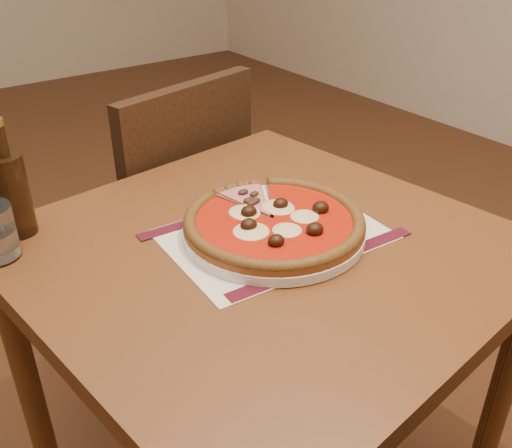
{
  "coord_description": "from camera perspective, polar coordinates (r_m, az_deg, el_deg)",
  "views": [
    {
      "loc": [
        -0.58,
        -1.64,
        1.29
      ],
      "look_at": [
        -0.06,
        -0.94,
        0.78
      ],
      "focal_mm": 40.0,
      "sensor_mm": 36.0,
      "label": 1
    }
  ],
  "objects": [
    {
      "name": "bottle",
      "position": [
        1.09,
        -23.36,
        3.07
      ],
      "size": [
        0.06,
        0.06,
        0.22
      ],
      "color": "#351E0D",
      "rests_on": "table"
    },
    {
      "name": "table",
      "position": [
        1.07,
        0.64,
        -6.54
      ],
      "size": [
        0.89,
        0.89,
        0.75
      ],
      "rotation": [
        0.0,
        0.0,
        0.12
      ],
      "color": "brown",
      "rests_on": "ground"
    },
    {
      "name": "chair_far",
      "position": [
        1.61,
        -8.8,
        1.03
      ],
      "size": [
        0.51,
        0.51,
        0.9
      ],
      "rotation": [
        0.0,
        0.0,
        3.37
      ],
      "color": "black",
      "rests_on": "ground"
    },
    {
      "name": "plate",
      "position": [
        1.03,
        1.81,
        -0.59
      ],
      "size": [
        0.33,
        0.33,
        0.02
      ],
      "primitive_type": "cylinder",
      "color": "white",
      "rests_on": "placemat"
    },
    {
      "name": "pizza",
      "position": [
        1.02,
        1.83,
        0.36
      ],
      "size": [
        0.33,
        0.33,
        0.04
      ],
      "color": "brown",
      "rests_on": "plate"
    },
    {
      "name": "ham_slice",
      "position": [
        1.1,
        -0.13,
        2.44
      ],
      "size": [
        0.11,
        0.15,
        0.02
      ],
      "rotation": [
        0.0,
        0.0,
        1.42
      ],
      "color": "brown",
      "rests_on": "plate"
    },
    {
      "name": "placemat",
      "position": [
        1.04,
        1.8,
        -1.07
      ],
      "size": [
        0.4,
        0.3,
        0.0
      ],
      "primitive_type": "cube",
      "rotation": [
        0.0,
        0.0,
        -0.06
      ],
      "color": "beige",
      "rests_on": "table"
    }
  ]
}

